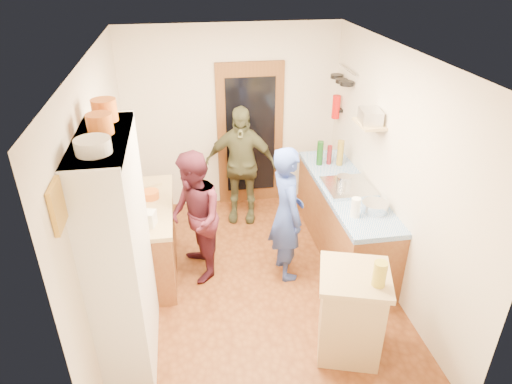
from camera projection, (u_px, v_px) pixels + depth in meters
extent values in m
cube|color=brown|center=(255.00, 283.00, 5.32)|extent=(3.00, 4.00, 0.02)
cube|color=silver|center=(255.00, 53.00, 4.08)|extent=(3.00, 4.00, 0.02)
cube|color=beige|center=(232.00, 119.00, 6.44)|extent=(3.00, 0.02, 2.60)
cube|color=beige|center=(305.00, 323.00, 2.95)|extent=(3.00, 0.02, 2.60)
cube|color=beige|center=(104.00, 194.00, 4.48)|extent=(0.02, 4.00, 2.60)
cube|color=beige|center=(393.00, 172.00, 4.92)|extent=(0.02, 4.00, 2.60)
cube|color=brown|center=(250.00, 135.00, 6.56)|extent=(0.95, 0.06, 2.10)
cube|color=black|center=(251.00, 136.00, 6.53)|extent=(0.70, 0.02, 1.70)
cube|color=white|center=(121.00, 257.00, 3.91)|extent=(0.40, 1.20, 2.20)
cube|color=white|center=(101.00, 139.00, 3.40)|extent=(0.40, 1.14, 0.04)
cylinder|color=white|center=(93.00, 146.00, 3.10)|extent=(0.25, 0.25, 0.10)
cylinder|color=orange|center=(100.00, 124.00, 3.41)|extent=(0.19, 0.19, 0.15)
cylinder|color=orange|center=(104.00, 110.00, 3.66)|extent=(0.20, 0.20, 0.18)
cube|color=brown|center=(148.00, 240.00, 5.33)|extent=(0.60, 1.40, 0.85)
cube|color=tan|center=(143.00, 206.00, 5.12)|extent=(0.64, 1.44, 0.05)
cube|color=white|center=(145.00, 218.00, 4.70)|extent=(0.24, 0.20, 0.16)
cylinder|color=white|center=(137.00, 207.00, 4.89)|extent=(0.16, 0.16, 0.17)
cylinder|color=orange|center=(151.00, 195.00, 5.22)|extent=(0.20, 0.20, 0.09)
cube|color=tan|center=(147.00, 183.00, 5.54)|extent=(0.36, 0.31, 0.02)
cube|color=brown|center=(343.00, 220.00, 5.72)|extent=(0.60, 2.20, 0.84)
cube|color=#1253B0|center=(346.00, 189.00, 5.51)|extent=(0.62, 2.22, 0.06)
cube|color=silver|center=(348.00, 187.00, 5.44)|extent=(0.55, 0.58, 0.04)
cylinder|color=silver|center=(344.00, 180.00, 5.42)|extent=(0.18, 0.18, 0.12)
cylinder|color=#143F14|center=(320.00, 153.00, 5.97)|extent=(0.10, 0.10, 0.33)
cylinder|color=#591419|center=(329.00, 155.00, 6.00)|extent=(0.07, 0.07, 0.26)
cylinder|color=olive|center=(340.00, 153.00, 5.96)|extent=(0.10, 0.10, 0.34)
cylinder|color=white|center=(356.00, 208.00, 4.83)|extent=(0.11, 0.11, 0.22)
cylinder|color=silver|center=(375.00, 207.00, 4.95)|extent=(0.34, 0.34, 0.11)
cube|color=tan|center=(350.00, 315.00, 4.24)|extent=(0.69, 0.69, 0.86)
cube|color=tan|center=(355.00, 276.00, 4.02)|extent=(0.78, 0.78, 0.05)
cube|color=white|center=(350.00, 271.00, 4.06)|extent=(0.42, 0.37, 0.02)
cylinder|color=#AD9E2D|center=(380.00, 274.00, 3.83)|extent=(0.15, 0.15, 0.23)
cylinder|color=silver|center=(348.00, 70.00, 5.88)|extent=(0.02, 0.65, 0.02)
cylinder|color=black|center=(347.00, 83.00, 5.78)|extent=(0.18, 0.18, 0.05)
cylinder|color=black|center=(342.00, 81.00, 5.96)|extent=(0.16, 0.16, 0.05)
cylinder|color=black|center=(337.00, 76.00, 6.13)|extent=(0.17, 0.17, 0.05)
cube|color=tan|center=(369.00, 124.00, 5.10)|extent=(0.26, 0.42, 0.03)
cube|color=silver|center=(370.00, 116.00, 5.05)|extent=(0.26, 0.33, 0.15)
cube|color=black|center=(340.00, 110.00, 6.31)|extent=(0.06, 0.10, 0.04)
cylinder|color=red|center=(336.00, 107.00, 6.28)|extent=(0.11, 0.11, 0.32)
cube|color=gold|center=(57.00, 206.00, 2.78)|extent=(0.03, 0.25, 0.30)
imported|color=#2E449C|center=(290.00, 214.00, 5.10)|extent=(0.45, 0.63, 1.61)
imported|color=#421622|center=(196.00, 216.00, 5.13)|extent=(0.70, 0.84, 1.55)
imported|color=#3F3F27|center=(241.00, 165.00, 6.19)|extent=(1.04, 0.63, 1.66)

